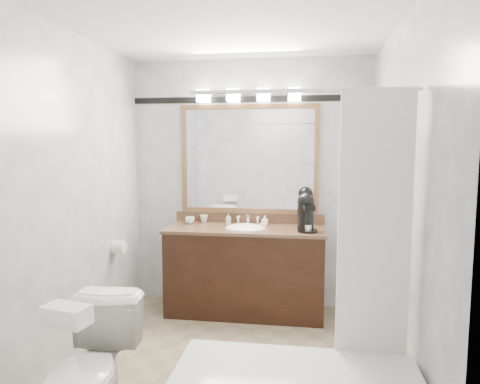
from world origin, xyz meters
name	(u,v)px	position (x,y,z in m)	size (l,w,h in m)	color
room	(226,200)	(0.00, 0.00, 1.25)	(2.42, 2.62, 2.52)	gray
vanity	(245,269)	(0.00, 1.02, 0.44)	(1.53, 0.58, 0.97)	black
mirror	(249,159)	(0.00, 1.28, 1.50)	(1.40, 0.04, 1.10)	#906541
vanity_light_bar	(248,95)	(0.00, 1.23, 2.13)	(1.02, 0.14, 0.12)	silver
accent_stripe	(249,99)	(0.00, 1.29, 2.10)	(2.40, 0.01, 0.06)	black
tp_roll	(119,247)	(-1.14, 0.66, 0.70)	(0.12, 0.12, 0.11)	white
toilet	(90,375)	(-0.61, -0.92, 0.38)	(0.42, 0.74, 0.76)	white
tissue_box	(67,315)	(-0.61, -1.12, 0.80)	(0.23, 0.13, 0.10)	white
coffee_maker	(306,211)	(0.58, 0.95, 1.03)	(0.19, 0.23, 0.35)	black
cup_left	(190,220)	(-0.58, 1.13, 0.89)	(0.09, 0.09, 0.07)	white
cup_right	(204,219)	(-0.46, 1.23, 0.89)	(0.08, 0.08, 0.08)	white
soap_bottle_a	(228,219)	(-0.19, 1.17, 0.90)	(0.05, 0.05, 0.10)	white
soap_bottle_b	(265,220)	(0.17, 1.19, 0.90)	(0.07, 0.07, 0.09)	white
soap_bar	(263,225)	(0.16, 1.13, 0.86)	(0.07, 0.05, 0.02)	#EDEBC3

